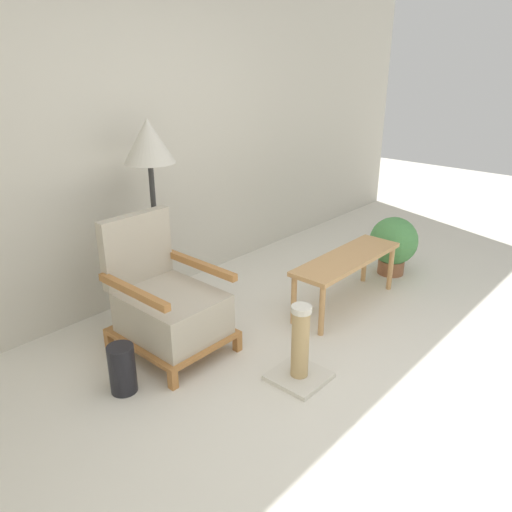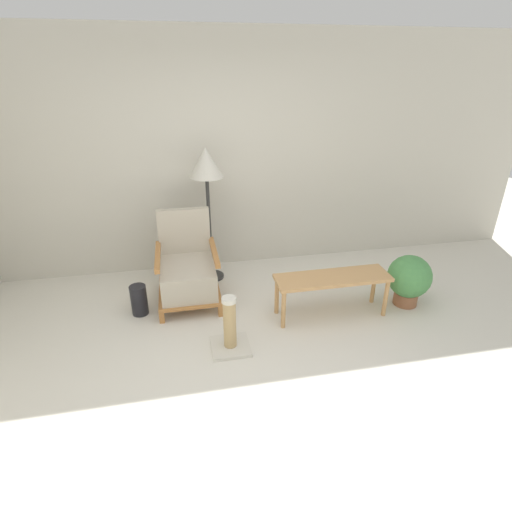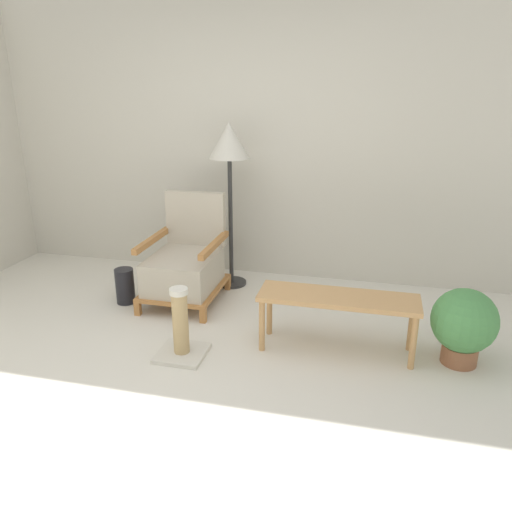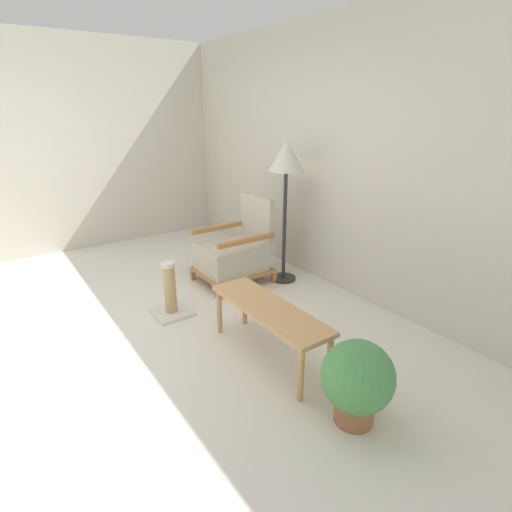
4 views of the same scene
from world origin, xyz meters
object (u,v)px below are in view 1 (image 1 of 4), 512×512
Objects in this scene: armchair at (167,304)px; coffee_table at (347,263)px; floor_lamp at (149,153)px; scratching_post at (300,353)px; vase at (122,369)px; potted_plant at (393,243)px.

armchair is 0.82× the size of coffee_table.
armchair is 1.09m from floor_lamp.
scratching_post is (0.03, -1.37, -1.10)m from floor_lamp.
scratching_post is (0.82, -0.74, 0.03)m from vase.
floor_lamp reaches higher than vase.
floor_lamp is 1.35× the size of coffee_table.
floor_lamp reaches higher than coffee_table.
potted_plant is at bearing 1.72° from coffee_table.
floor_lamp is (0.29, 0.46, 0.95)m from armchair.
vase is at bearing 168.18° from coffee_table.
coffee_table reaches higher than vase.
potted_plant is 1.05× the size of scratching_post.
scratching_post is at bearing -41.80° from vase.
floor_lamp is at bearing 91.09° from scratching_post.
scratching_post is at bearing -71.08° from armchair.
floor_lamp is 4.86× the size of vase.
potted_plant is at bearing -7.67° from vase.
armchair is 2.31m from potted_plant.
potted_plant is at bearing 10.71° from scratching_post.
scratching_post is (0.31, -0.92, -0.15)m from armchair.
floor_lamp is at bearing 57.76° from armchair.
coffee_table is 1.95m from vase.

